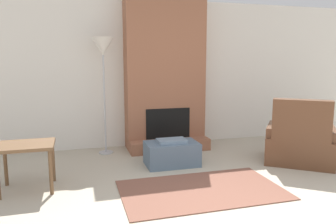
% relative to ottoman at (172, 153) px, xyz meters
% --- Properties ---
extents(wall_back, '(8.08, 0.06, 2.60)m').
position_rel_ottoman_xyz_m(wall_back, '(0.19, 1.31, 1.12)').
color(wall_back, silver).
rests_on(wall_back, ground_plane).
extents(fireplace, '(1.38, 0.71, 2.60)m').
position_rel_ottoman_xyz_m(fireplace, '(0.19, 1.05, 1.06)').
color(fireplace, '#935B42').
rests_on(fireplace, ground_plane).
extents(ottoman, '(0.77, 0.48, 0.39)m').
position_rel_ottoman_xyz_m(ottoman, '(0.00, 0.00, 0.00)').
color(ottoman, slate).
rests_on(ottoman, ground_plane).
extents(armchair, '(1.24, 1.22, 0.99)m').
position_rel_ottoman_xyz_m(armchair, '(1.87, -0.46, 0.12)').
color(armchair, brown).
rests_on(armchair, ground_plane).
extents(side_table, '(0.64, 0.52, 0.57)m').
position_rel_ottoman_xyz_m(side_table, '(-1.93, -0.43, 0.30)').
color(side_table, brown).
rests_on(side_table, ground_plane).
extents(floor_lamp_left, '(0.36, 0.36, 1.90)m').
position_rel_ottoman_xyz_m(floor_lamp_left, '(-0.88, 0.92, 1.50)').
color(floor_lamp_left, '#ADADB2').
rests_on(floor_lamp_left, ground_plane).
extents(area_rug, '(1.92, 1.13, 0.01)m').
position_rel_ottoman_xyz_m(area_rug, '(0.07, -1.02, -0.17)').
color(area_rug, brown).
rests_on(area_rug, ground_plane).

